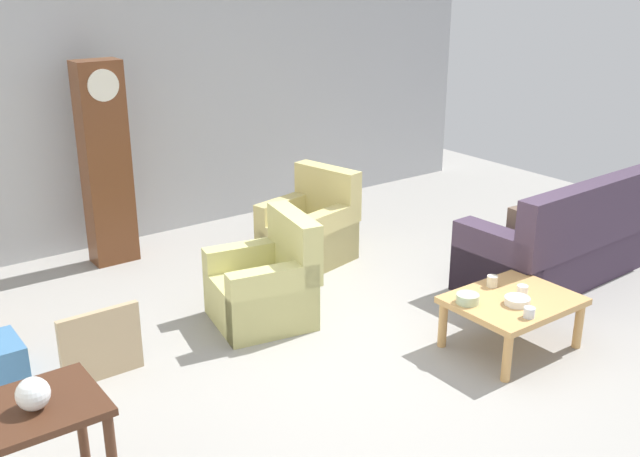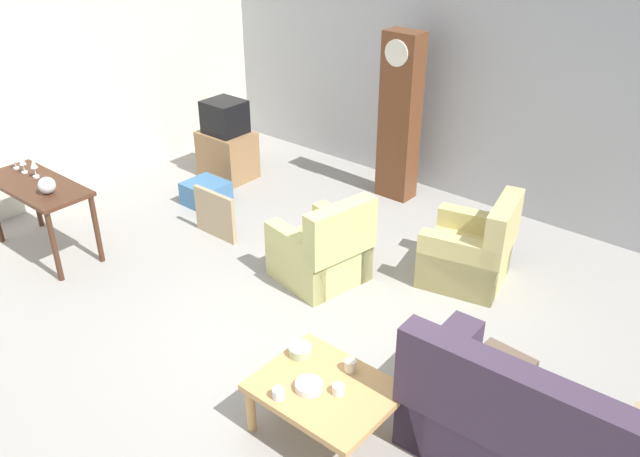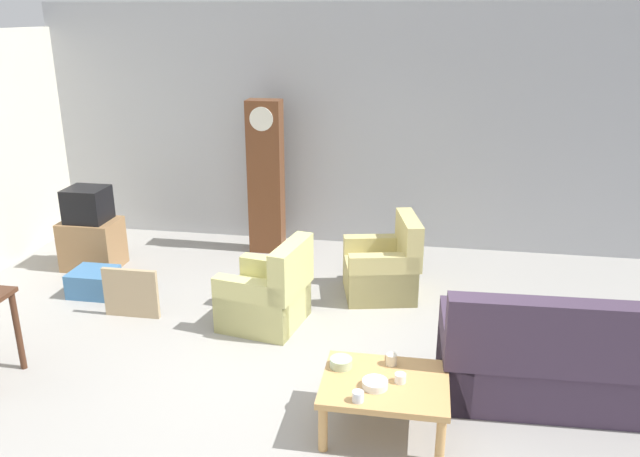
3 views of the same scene
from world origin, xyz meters
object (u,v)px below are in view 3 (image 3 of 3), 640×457
at_px(bowl_white_stacked, 375,384).
at_px(cup_cream_tall, 391,360).
at_px(tv_crt, 87,204).
at_px(cup_white_porcelain, 400,378).
at_px(framed_picture_leaning, 131,293).
at_px(armchair_olive_near, 268,297).
at_px(grandfather_clock, 266,177).
at_px(cup_blue_rimmed, 358,396).
at_px(armchair_olive_far, 384,269).
at_px(couch_floral, 571,364).
at_px(storage_box_blue, 94,282).
at_px(coffee_table_wood, 385,388).
at_px(tv_stand_cabinet, 92,244).
at_px(bowl_shallow_green, 341,363).

bearing_deg(bowl_white_stacked, cup_cream_tall, 73.43).
distance_m(tv_crt, cup_white_porcelain, 4.79).
xyz_separation_m(framed_picture_leaning, bowl_white_stacked, (2.70, -1.55, 0.18)).
bearing_deg(framed_picture_leaning, armchair_olive_near, 3.27).
relative_size(grandfather_clock, cup_blue_rimmed, 23.97).
height_order(grandfather_clock, bowl_white_stacked, grandfather_clock).
relative_size(armchair_olive_far, bowl_white_stacked, 4.84).
relative_size(cup_cream_tall, bowl_white_stacked, 0.47).
bearing_deg(cup_blue_rimmed, cup_white_porcelain, 45.85).
bearing_deg(couch_floral, storage_box_blue, 165.20).
xyz_separation_m(framed_picture_leaning, storage_box_blue, (-0.69, 0.46, -0.13)).
bearing_deg(armchair_olive_near, grandfather_clock, 104.31).
height_order(framed_picture_leaning, cup_cream_tall, framed_picture_leaning).
height_order(coffee_table_wood, framed_picture_leaning, framed_picture_leaning).
bearing_deg(armchair_olive_far, tv_stand_cabinet, 176.92).
bearing_deg(coffee_table_wood, cup_cream_tall, 82.72).
xyz_separation_m(grandfather_clock, cup_cream_tall, (1.87, -3.37, -0.55)).
xyz_separation_m(cup_white_porcelain, cup_cream_tall, (-0.08, 0.24, 0.01)).
height_order(tv_crt, cup_blue_rimmed, tv_crt).
bearing_deg(tv_crt, cup_white_porcelain, -33.71).
relative_size(coffee_table_wood, cup_blue_rimmed, 11.36).
bearing_deg(cup_cream_tall, bowl_white_stacked, -106.57).
xyz_separation_m(armchair_olive_near, armchair_olive_far, (1.12, 0.92, 0.00)).
bearing_deg(tv_crt, cup_blue_rimmed, -38.65).
bearing_deg(tv_crt, cup_cream_tall, -31.80).
distance_m(tv_crt, bowl_shallow_green, 4.32).
height_order(couch_floral, bowl_shallow_green, couch_floral).
bearing_deg(tv_stand_cabinet, armchair_olive_near, -23.67).
xyz_separation_m(cup_white_porcelain, bowl_white_stacked, (-0.18, -0.10, -0.01)).
distance_m(couch_floral, cup_blue_rimmed, 1.88).
bearing_deg(cup_blue_rimmed, coffee_table_wood, 58.92).
height_order(tv_crt, bowl_shallow_green, tv_crt).
bearing_deg(cup_cream_tall, tv_crt, 148.20).
bearing_deg(armchair_olive_far, armchair_olive_near, -140.59).
bearing_deg(bowl_white_stacked, cup_white_porcelain, 28.66).
distance_m(couch_floral, tv_crt, 5.73).
xyz_separation_m(armchair_olive_near, cup_cream_tall, (1.34, -1.29, 0.17)).
relative_size(grandfather_clock, cup_cream_tall, 22.40).
xyz_separation_m(framed_picture_leaning, bowl_shallow_green, (2.41, -1.31, 0.19)).
distance_m(couch_floral, cup_white_porcelain, 1.50).
xyz_separation_m(grandfather_clock, cup_blue_rimmed, (1.66, -3.90, -0.55)).
relative_size(coffee_table_wood, bowl_shallow_green, 5.42).
height_order(armchair_olive_near, cup_cream_tall, armchair_olive_near).
distance_m(storage_box_blue, cup_white_porcelain, 4.07).
relative_size(tv_stand_cabinet, tv_crt, 1.42).
distance_m(armchair_olive_near, bowl_white_stacked, 2.05).
bearing_deg(tv_stand_cabinet, cup_blue_rimmed, -38.65).
distance_m(armchair_olive_near, armchair_olive_far, 1.45).
distance_m(coffee_table_wood, storage_box_blue, 3.96).
xyz_separation_m(couch_floral, bowl_white_stacked, (-1.54, -0.71, 0.10)).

